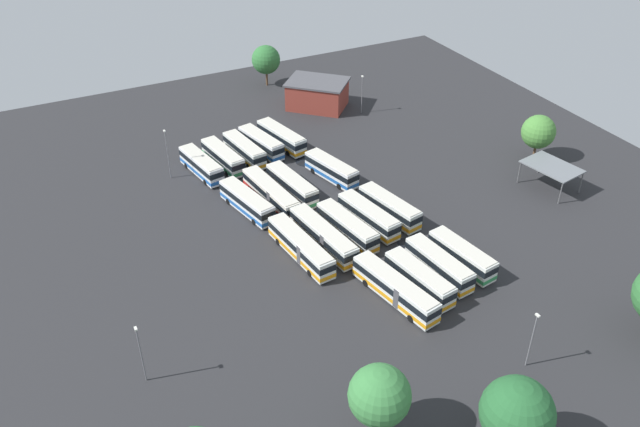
{
  "coord_description": "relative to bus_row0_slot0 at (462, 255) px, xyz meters",
  "views": [
    {
      "loc": [
        -73.76,
        36.84,
        55.51
      ],
      "look_at": [
        -1.86,
        0.58,
        1.46
      ],
      "focal_mm": 37.11,
      "sensor_mm": 36.0,
      "label": 1
    }
  ],
  "objects": [
    {
      "name": "bus_row0_slot1",
      "position": [
        -0.25,
        3.89,
        0.0
      ],
      "size": [
        11.14,
        3.78,
        3.36
      ],
      "color": "silver",
      "rests_on": "ground_plane"
    },
    {
      "name": "lamp_post_by_building",
      "position": [
        -17.88,
        4.35,
        2.44
      ],
      "size": [
        0.56,
        0.28,
        7.62
      ],
      "color": "slate",
      "rests_on": "ground_plane"
    },
    {
      "name": "bus_row1_slot1",
      "position": [
        13.71,
        6.4,
        0.0
      ],
      "size": [
        11.56,
        4.42,
        3.36
      ],
      "color": "silver",
      "rests_on": "ground_plane"
    },
    {
      "name": "lamp_post_near_entrance",
      "position": [
        47.77,
        -11.9,
        2.44
      ],
      "size": [
        0.56,
        0.28,
        7.61
      ],
      "color": "slate",
      "rests_on": "ground_plane"
    },
    {
      "name": "tree_west_edge",
      "position": [
        68.64,
        -0.82,
        3.84
      ],
      "size": [
        5.94,
        5.94,
        8.6
      ],
      "color": "brown",
      "rests_on": "ground_plane"
    },
    {
      "name": "bus_row1_slot3",
      "position": [
        12.23,
        14.51,
        0.0
      ],
      "size": [
        13.72,
        4.22,
        3.36
      ],
      "color": "silver",
      "rests_on": "ground_plane"
    },
    {
      "name": "bus_row0_slot3",
      "position": [
        -1.84,
        11.6,
        0.0
      ],
      "size": [
        13.75,
        4.98,
        3.36
      ],
      "color": "silver",
      "rests_on": "ground_plane"
    },
    {
      "name": "bus_row3_slot2",
      "position": [
        40.66,
        15.15,
        0.0
      ],
      "size": [
        10.98,
        4.02,
        3.36
      ],
      "color": "silver",
      "rests_on": "ground_plane"
    },
    {
      "name": "bus_row0_slot2",
      "position": [
        -1.53,
        7.82,
        0.0
      ],
      "size": [
        11.05,
        4.16,
        3.36
      ],
      "color": "silver",
      "rests_on": "ground_plane"
    },
    {
      "name": "bus_row1_slot0",
      "position": [
        14.31,
        2.47,
        0.0
      ],
      "size": [
        11.42,
        4.66,
        3.36
      ],
      "color": "silver",
      "rests_on": "ground_plane"
    },
    {
      "name": "maintenance_shelter",
      "position": [
        10.09,
        -24.72,
        1.99
      ],
      "size": [
        9.37,
        7.2,
        3.98
      ],
      "color": "slate",
      "rests_on": "ground_plane"
    },
    {
      "name": "depot_building",
      "position": [
        54.11,
        -5.47,
        0.96
      ],
      "size": [
        13.84,
        13.95,
        5.45
      ],
      "color": "maroon",
      "rests_on": "ground_plane"
    },
    {
      "name": "lamp_post_mid_lot",
      "position": [
        40.26,
        28.28,
        2.95
      ],
      "size": [
        0.56,
        0.28,
        8.63
      ],
      "color": "slate",
      "rests_on": "ground_plane"
    },
    {
      "name": "puddle_back_corner",
      "position": [
        35.14,
        6.09,
        -1.78
      ],
      "size": [
        3.73,
        3.73,
        0.01
      ],
      "primitive_type": "cylinder",
      "color": "black",
      "rests_on": "ground_plane"
    },
    {
      "name": "bus_row3_slot3",
      "position": [
        39.97,
        19.24,
        0.0
      ],
      "size": [
        10.97,
        4.18,
        3.36
      ],
      "color": "silver",
      "rests_on": "ground_plane"
    },
    {
      "name": "bus_row0_slot0",
      "position": [
        0.0,
        0.0,
        0.0
      ],
      "size": [
        10.71,
        4.04,
        3.36
      ],
      "color": "silver",
      "rests_on": "ground_plane"
    },
    {
      "name": "bus_row1_slot2",
      "position": [
        12.72,
        10.47,
        0.0
      ],
      "size": [
        11.77,
        4.25,
        3.36
      ],
      "color": "silver",
      "rests_on": "ground_plane"
    },
    {
      "name": "ground_plane",
      "position": [
        19.76,
        11.61,
        -1.78
      ],
      "size": [
        120.57,
        120.57,
        0.0
      ],
      "primitive_type": "plane",
      "color": "#28282B"
    },
    {
      "name": "tree_east_edge",
      "position": [
        18.41,
        -29.14,
        3.39
      ],
      "size": [
        5.69,
        5.69,
        8.03
      ],
      "color": "brown",
      "rests_on": "ground_plane"
    },
    {
      "name": "bus_row2_slot0",
      "position": [
        28.15,
        4.95,
        0.0
      ],
      "size": [
        10.83,
        4.98,
        3.36
      ],
      "color": "silver",
      "rests_on": "ground_plane"
    },
    {
      "name": "bus_row2_slot3",
      "position": [
        25.73,
        16.65,
        0.0
      ],
      "size": [
        13.71,
        4.08,
        3.36
      ],
      "color": "silver",
      "rests_on": "ground_plane"
    },
    {
      "name": "tree_south_edge",
      "position": [
        -26.12,
        13.96,
        4.33
      ],
      "size": [
        7.02,
        7.02,
        9.63
      ],
      "color": "brown",
      "rests_on": "ground_plane"
    },
    {
      "name": "lamp_post_far_corner",
      "position": [
        -0.87,
        42.96,
        2.52
      ],
      "size": [
        0.56,
        0.28,
        7.78
      ],
      "color": "slate",
      "rests_on": "ground_plane"
    },
    {
      "name": "puddle_near_shelter",
      "position": [
        7.68,
        3.73,
        -1.78
      ],
      "size": [
        2.52,
        2.52,
        0.01
      ],
      "primitive_type": "cylinder",
      "color": "black",
      "rests_on": "ground_plane"
    },
    {
      "name": "bus_row2_slot4",
      "position": [
        25.25,
        20.76,
        0.0
      ],
      "size": [
        11.77,
        4.86,
        3.36
      ],
      "color": "silver",
      "rests_on": "ground_plane"
    },
    {
      "name": "bus_row3_slot4",
      "position": [
        39.02,
        23.35,
        0.0
      ],
      "size": [
        11.07,
        4.36,
        3.36
      ],
      "color": "silver",
      "rests_on": "ground_plane"
    },
    {
      "name": "bus_row3_slot1",
      "position": [
        41.77,
        11.63,
        0.0
      ],
      "size": [
        10.79,
        4.66,
        3.36
      ],
      "color": "silver",
      "rests_on": "ground_plane"
    },
    {
      "name": "tree_northeast",
      "position": [
        -18.43,
        24.14,
        4.09
      ],
      "size": [
        6.18,
        6.18,
        8.97
      ],
      "color": "brown",
      "rests_on": "ground_plane"
    },
    {
      "name": "bus_row1_slot4",
      "position": [
        11.38,
        18.38,
        0.0
      ],
      "size": [
        13.71,
        4.02,
        3.36
      ],
      "color": "silver",
      "rests_on": "ground_plane"
    },
    {
      "name": "bus_row2_slot2",
      "position": [
        26.58,
        12.71,
        0.0
      ],
      "size": [
        11.59,
        4.09,
        3.36
      ],
      "color": "silver",
      "rests_on": "ground_plane"
    },
    {
      "name": "puddle_centre_drain",
      "position": [
        21.56,
        2.25,
        -1.78
      ],
      "size": [
        1.97,
        1.97,
        0.01
      ],
      "primitive_type": "cylinder",
      "color": "black",
      "rests_on": "ground_plane"
    },
    {
      "name": "bus_row3_slot0",
      "position": [
        42.13,
        7.6,
        0.0
      ],
      "size": [
        11.78,
        4.88,
        3.36
      ],
      "color": "silver",
      "rests_on": "ground_plane"
    }
  ]
}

